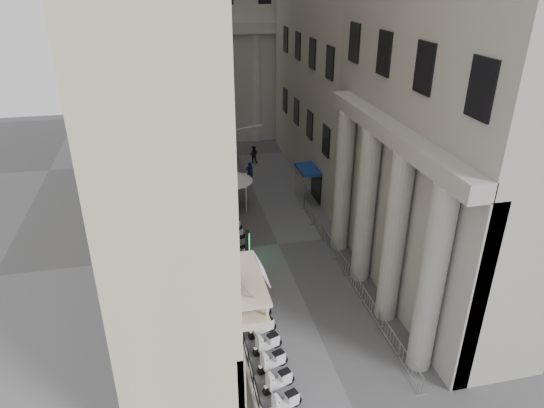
{
  "coord_description": "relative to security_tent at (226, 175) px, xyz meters",
  "views": [
    {
      "loc": [
        -7.06,
        -10.67,
        18.18
      ],
      "look_at": [
        -0.99,
        16.85,
        4.5
      ],
      "focal_mm": 32.0,
      "sensor_mm": 36.0,
      "label": 1
    }
  ],
  "objects": [
    {
      "name": "barrier_7",
      "position": [
        6.17,
        -4.02,
        -2.69
      ],
      "size": [
        0.6,
        2.4,
        1.1
      ],
      "primitive_type": null,
      "color": "#A2A5A9",
      "rests_on": "ground"
    },
    {
      "name": "scooter_9",
      "position": [
        -0.33,
        -11.73,
        -2.69
      ],
      "size": [
        1.51,
        0.98,
        1.5
      ],
      "primitive_type": null,
      "rotation": [
        0.0,
        0.0,
        1.9
      ],
      "color": "white",
      "rests_on": "ground"
    },
    {
      "name": "street_lamp",
      "position": [
        -0.84,
        -8.86,
        2.9
      ],
      "size": [
        2.85,
        1.28,
        9.25
      ],
      "rotation": [
        0.0,
        0.0,
        0.38
      ],
      "color": "gray",
      "rests_on": "ground"
    },
    {
      "name": "barrier_3",
      "position": [
        6.17,
        -14.02,
        -2.69
      ],
      "size": [
        0.6,
        2.4,
        1.1
      ],
      "primitive_type": null,
      "color": "#A2A5A9",
      "rests_on": "ground"
    },
    {
      "name": "scooter_15",
      "position": [
        -0.33,
        -3.85,
        -2.69
      ],
      "size": [
        1.51,
        0.98,
        1.5
      ],
      "primitive_type": null,
      "rotation": [
        0.0,
        0.0,
        1.9
      ],
      "color": "white",
      "rests_on": "ground"
    },
    {
      "name": "scooter_12",
      "position": [
        -0.33,
        -7.79,
        -2.69
      ],
      "size": [
        1.51,
        0.98,
        1.5
      ],
      "primitive_type": null,
      "rotation": [
        0.0,
        0.0,
        1.9
      ],
      "color": "white",
      "rests_on": "ground"
    },
    {
      "name": "scooter_2",
      "position": [
        -0.33,
        -20.92,
        -2.69
      ],
      "size": [
        1.51,
        0.98,
        1.5
      ],
      "primitive_type": null,
      "rotation": [
        0.0,
        0.0,
        1.9
      ],
      "color": "white",
      "rests_on": "ground"
    },
    {
      "name": "far_building",
      "position": [
        2.73,
        21.19,
        12.31
      ],
      "size": [
        22.0,
        10.0,
        30.0
      ],
      "primitive_type": "cube",
      "color": "#B4B2AA",
      "rests_on": "ground"
    },
    {
      "name": "barrier_2",
      "position": [
        6.17,
        -16.52,
        -2.69
      ],
      "size": [
        0.6,
        2.4,
        1.1
      ],
      "primitive_type": null,
      "color": "#A2A5A9",
      "rests_on": "ground"
    },
    {
      "name": "barrier_0",
      "position": [
        6.17,
        -21.52,
        -2.69
      ],
      "size": [
        0.6,
        2.4,
        1.1
      ],
      "primitive_type": null,
      "color": "#A2A5A9",
      "rests_on": "ground"
    },
    {
      "name": "security_tent",
      "position": [
        0.0,
        0.0,
        0.0
      ],
      "size": [
        3.96,
        3.96,
        3.22
      ],
      "color": "white",
      "rests_on": "ground"
    },
    {
      "name": "barrier_6",
      "position": [
        6.17,
        -6.52,
        -2.69
      ],
      "size": [
        0.6,
        2.4,
        1.1
      ],
      "primitive_type": null,
      "color": "#A2A5A9",
      "rests_on": "ground"
    },
    {
      "name": "scooter_3",
      "position": [
        -0.33,
        -19.6,
        -2.69
      ],
      "size": [
        1.51,
        0.98,
        1.5
      ],
      "primitive_type": null,
      "rotation": [
        0.0,
        0.0,
        1.9
      ],
      "color": "white",
      "rests_on": "ground"
    },
    {
      "name": "scooter_7",
      "position": [
        -0.33,
        -14.35,
        -2.69
      ],
      "size": [
        1.51,
        0.98,
        1.5
      ],
      "primitive_type": null,
      "rotation": [
        0.0,
        0.0,
        1.9
      ],
      "color": "white",
      "rests_on": "ground"
    },
    {
      "name": "barrier_1",
      "position": [
        6.17,
        -19.02,
        -2.69
      ],
      "size": [
        0.6,
        2.4,
        1.1
      ],
      "primitive_type": null,
      "color": "#A2A5A9",
      "rests_on": "ground"
    },
    {
      "name": "scooter_11",
      "position": [
        -0.33,
        -9.1,
        -2.69
      ],
      "size": [
        1.51,
        0.98,
        1.5
      ],
      "primitive_type": null,
      "rotation": [
        0.0,
        0.0,
        1.9
      ],
      "color": "white",
      "rests_on": "ground"
    },
    {
      "name": "scooter_4",
      "position": [
        -0.33,
        -18.29,
        -2.69
      ],
      "size": [
        1.51,
        0.98,
        1.5
      ],
      "primitive_type": null,
      "rotation": [
        0.0,
        0.0,
        1.9
      ],
      "color": "white",
      "rests_on": "ground"
    },
    {
      "name": "iron_fence",
      "position": [
        -1.57,
        -8.81,
        -2.69
      ],
      "size": [
        0.3,
        28.0,
        1.4
      ],
      "primitive_type": null,
      "color": "black",
      "rests_on": "ground"
    },
    {
      "name": "barrier_5",
      "position": [
        6.17,
        -9.02,
        -2.69
      ],
      "size": [
        0.6,
        2.4,
        1.1
      ],
      "primitive_type": null,
      "color": "#A2A5A9",
      "rests_on": "ground"
    },
    {
      "name": "scooter_6",
      "position": [
        -0.33,
        -15.67,
        -2.69
      ],
      "size": [
        1.51,
        0.98,
        1.5
      ],
      "primitive_type": null,
      "rotation": [
        0.0,
        0.0,
        1.9
      ],
      "color": "white",
      "rests_on": "ground"
    },
    {
      "name": "flag",
      "position": [
        -1.27,
        -21.81,
        -2.69
      ],
      "size": [
        1.0,
        1.4,
        8.2
      ],
      "primitive_type": null,
      "color": "#9E0C11",
      "rests_on": "ground"
    },
    {
      "name": "scooter_14",
      "position": [
        -0.33,
        -5.16,
        -2.69
      ],
      "size": [
        1.51,
        0.98,
        1.5
      ],
      "primitive_type": null,
      "rotation": [
        0.0,
        0.0,
        1.9
      ],
      "color": "white",
      "rests_on": "ground"
    },
    {
      "name": "scooter_5",
      "position": [
        -0.33,
        -16.98,
        -2.69
      ],
      "size": [
        1.51,
        0.98,
        1.5
      ],
      "primitive_type": null,
      "rotation": [
        0.0,
        0.0,
        1.9
      ],
      "color": "white",
      "rests_on": "ground"
    },
    {
      "name": "barrier_4",
      "position": [
        6.17,
        -11.52,
        -2.69
      ],
      "size": [
        0.6,
        2.4,
        1.1
      ],
      "primitive_type": null,
      "color": "#A2A5A9",
      "rests_on": "ground"
    },
    {
      "name": "info_kiosk",
      "position": [
        0.23,
        -8.82,
        -1.72
      ],
      "size": [
        0.45,
        0.94,
        1.91
      ],
      "rotation": [
        0.0,
        0.0,
        -0.2
      ],
      "color": "black",
      "rests_on": "ground"
    },
    {
      "name": "scooter_10",
      "position": [
        -0.33,
        -10.42,
        -2.69
      ],
      "size": [
        1.51,
        0.98,
        1.5
      ],
      "primitive_type": null,
      "rotation": [
        0.0,
        0.0,
        1.9
      ],
      "color": "white",
      "rests_on": "ground"
    },
    {
      "name": "scooter_8",
      "position": [
        -0.33,
        -13.04,
        -2.69
      ],
      "size": [
        1.51,
        0.98,
        1.5
      ],
      "primitive_type": null,
      "rotation": [
        0.0,
        0.0,
        1.9
      ],
      "color": "white",
      "rests_on": "ground"
    },
    {
      "name": "pedestrian_c",
      "position": [
        0.73,
        7.0,
        -1.7
      ],
      "size": [
        1.14,
        1.11,
        1.97
      ],
      "primitive_type": "imported",
      "rotation": [
        0.0,
        0.0,
        3.86
      ],
      "color": "black",
      "rests_on": "ground"
    },
    {
      "name": "pedestrian_b",
      "position": [
        3.99,
        9.14,
        -1.77
      ],
      "size": [
        1.03,
        0.89,
        1.84
      ],
      "primitive_type": "imported",
      "rotation": [
        0.0,
        0.0,
        2.9
      ],
      "color": "black",
      "rests_on": "ground"
    },
    {
      "name": "blue_awning",
      "position": [
        6.88,
        -0.81,
        -2.69
      ],
      "size": [
        1.6,
        3.0,
        3.0
      ],
      "primitive_type": null,
      "color": "navy",
      "rests_on": "ground"
    },
    {
      "name": "pedestrian_a",
      "position": [
        2.7,
        4.19,
        -1.69
      ],
      "size": [
        0.75,
        0.51,
        1.99
      ],
      "primitive_type": "imported",
      "rotation": [
        0.0,
        0.0,
        3.19
      ],
      "color": "black",
      "rests_on": "ground"
    },
    {
      "name": "scooter_13",
      "position": [
        -0.33,
        -6.48,
        -2.69
      ],
      "size": [
        1.51,
        0.98,
        1.5
      ],
      "primitive_type": null,
      "rotation": [
        0.0,
        0.0,
        1.9
      ],
      "color": "white",
      "rests_on": "ground"
    }
  ]
}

